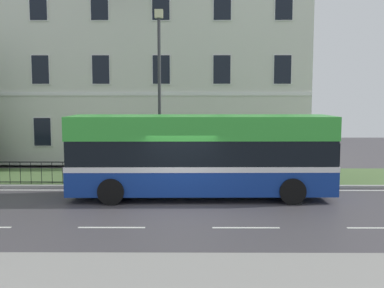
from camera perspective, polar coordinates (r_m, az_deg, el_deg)
The scene contains 5 objects.
ground_plane at distance 16.46m, azimuth -1.34°, elevation -7.80°, with size 60.00×56.00×0.18m.
georgian_townhouse at distance 29.60m, azimuth -6.40°, elevation 10.91°, with size 19.85×8.95×12.63m.
iron_verge_railing at distance 20.10m, azimuth -9.45°, elevation -3.49°, with size 18.29×0.04×0.97m.
single_decker_bus at distance 17.58m, azimuth 1.16°, elevation -1.34°, with size 9.98×2.71×3.16m.
street_lamp_post at distance 20.54m, azimuth -4.07°, elevation 7.31°, with size 0.36×0.24×7.52m.
Camera 1 is at (0.47, -15.14, 3.90)m, focal length 43.06 mm.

